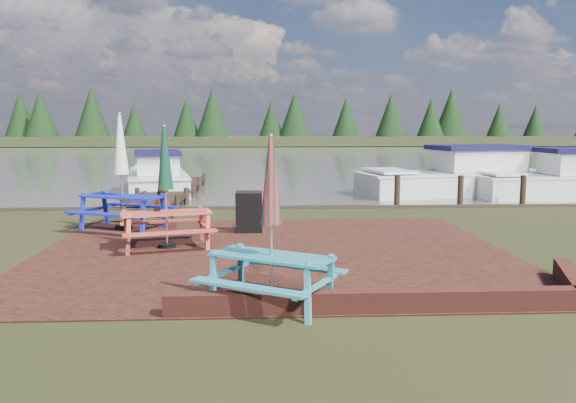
% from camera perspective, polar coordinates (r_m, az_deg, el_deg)
% --- Properties ---
extents(ground, '(120.00, 120.00, 0.00)m').
position_cam_1_polar(ground, '(9.90, -1.31, -6.50)').
color(ground, black).
rests_on(ground, ground).
extents(paving, '(9.00, 7.50, 0.02)m').
position_cam_1_polar(paving, '(10.87, -1.46, -5.16)').
color(paving, '#361711').
rests_on(paving, ground).
extents(brick_wall, '(6.21, 1.79, 0.30)m').
position_cam_1_polar(brick_wall, '(7.91, 15.16, -9.31)').
color(brick_wall, '#4C1E16').
rests_on(brick_wall, ground).
extents(water, '(120.00, 60.00, 0.02)m').
position_cam_1_polar(water, '(46.66, -2.58, 4.67)').
color(water, '#413F38').
rests_on(water, ground).
extents(far_treeline, '(120.00, 10.00, 8.10)m').
position_cam_1_polar(far_treeline, '(75.60, -2.73, 8.29)').
color(far_treeline, black).
rests_on(far_treeline, ground).
extents(picnic_table_teal, '(2.17, 2.11, 2.30)m').
position_cam_1_polar(picnic_table_teal, '(7.57, -1.71, -4.67)').
color(picnic_table_teal, teal).
rests_on(picnic_table_teal, ground).
extents(picnic_table_red, '(2.09, 1.95, 2.42)m').
position_cam_1_polar(picnic_table_red, '(11.35, -12.27, -0.48)').
color(picnic_table_red, '#BB4030').
rests_on(picnic_table_red, ground).
extents(picnic_table_blue, '(2.48, 2.37, 2.70)m').
position_cam_1_polar(picnic_table_blue, '(13.62, -16.49, 1.12)').
color(picnic_table_blue, '#151BA4').
rests_on(picnic_table_blue, ground).
extents(chalkboard, '(0.60, 0.56, 0.96)m').
position_cam_1_polar(chalkboard, '(12.70, -3.98, -1.09)').
color(chalkboard, black).
rests_on(chalkboard, ground).
extents(jetty, '(1.76, 9.08, 1.00)m').
position_cam_1_polar(jetty, '(21.25, -11.65, 1.26)').
color(jetty, black).
rests_on(jetty, ground).
extents(boat_jetty, '(3.41, 6.63, 1.83)m').
position_cam_1_polar(boat_jetty, '(23.04, -13.10, 2.30)').
color(boat_jetty, silver).
rests_on(boat_jetty, ground).
extents(boat_near, '(8.01, 4.07, 2.07)m').
position_cam_1_polar(boat_near, '(22.66, 17.17, 2.24)').
color(boat_near, silver).
rests_on(boat_near, ground).
extents(boat_far, '(6.52, 2.56, 2.00)m').
position_cam_1_polar(boat_far, '(22.88, 26.37, 1.79)').
color(boat_far, silver).
rests_on(boat_far, ground).
extents(person, '(0.70, 0.58, 1.63)m').
position_cam_1_polar(person, '(15.19, -12.63, 1.41)').
color(person, gray).
rests_on(person, ground).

